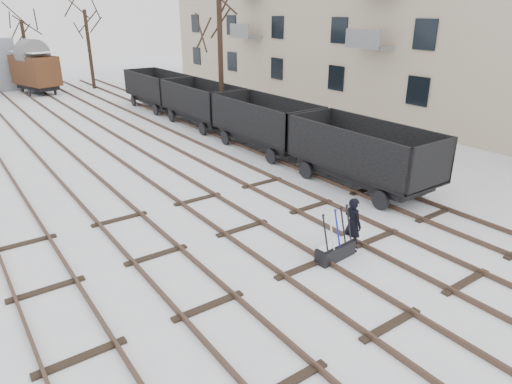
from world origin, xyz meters
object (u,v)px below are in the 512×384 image
Objects in this scene: ground_frame at (335,250)px; freight_wagon_a at (362,164)px; box_van_wagon at (35,69)px; worker at (353,224)px.

freight_wagon_a reaches higher than ground_frame.
ground_frame is at bearing -144.08° from freight_wagon_a.
freight_wagon_a is (4.89, 3.54, 0.69)m from ground_frame.
box_van_wagon is at bearing 100.38° from freight_wagon_a.
worker is at bearing -140.26° from freight_wagon_a.
freight_wagon_a reaches higher than worker.
freight_wagon_a is at bearing -95.17° from box_van_wagon.
ground_frame is 34.56m from box_van_wagon.
box_van_wagon is (-1.54, 34.40, 1.17)m from worker.
ground_frame is at bearing -104.25° from box_van_wagon.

